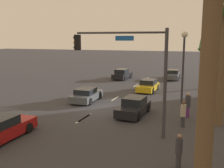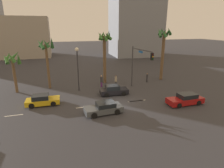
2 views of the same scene
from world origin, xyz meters
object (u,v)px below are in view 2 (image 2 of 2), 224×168
Objects in this scene: traffic_signal at (138,61)px; car_5 at (185,99)px; building_0 at (25,37)px; car_3 at (114,90)px; palm_tree_1 at (105,46)px; streetlamp at (77,61)px; pedestrian_2 at (101,81)px; car_1 at (104,108)px; palm_tree_2 at (163,44)px; palm_tree_0 at (46,51)px; building_2 at (136,8)px; palm_tree_3 at (13,62)px; pedestrian_0 at (147,78)px; pedestrian_1 at (116,80)px; car_4 at (42,100)px.

car_5 is at bearing -63.90° from traffic_signal.
car_5 is at bearing -64.02° from building_0.
car_3 is 8.40m from palm_tree_1.
pedestrian_2 is (3.73, 0.79, -3.52)m from streetlamp.
car_1 is 9.62m from pedestrian_2.
traffic_signal is at bearing -64.00° from building_0.
palm_tree_2 reaches higher than car_1.
palm_tree_0 reaches higher than traffic_signal.
car_3 is at bearing -115.40° from building_2.
traffic_signal is at bearing -12.88° from palm_tree_3.
building_2 is (14.19, 34.33, 10.92)m from traffic_signal.
pedestrian_0 is (3.23, 3.14, -3.55)m from traffic_signal.
car_1 is 10.27m from pedestrian_1.
palm_tree_2 is at bearing 38.17° from car_1.
car_1 is 0.66× the size of streetlamp.
pedestrian_0 is at bearing -5.17° from palm_tree_0.
car_3 is 8.54m from pedestrian_0.
car_4 is at bearing -156.43° from pedestrian_1.
car_3 is 9.61m from car_4.
car_5 is 20.79m from palm_tree_0.
car_5 is at bearing -49.55° from pedestrian_2.
palm_tree_2 is at bearing 16.99° from car_4.
traffic_signal reaches higher than car_1.
traffic_signal is at bearing 42.94° from car_1.
traffic_signal is 1.05× the size of palm_tree_3.
pedestrian_2 is 12.86m from palm_tree_2.
pedestrian_1 is (4.36, 9.29, 0.33)m from car_1.
pedestrian_2 is at bearing 29.65° from car_4.
car_1 is 0.46× the size of palm_tree_2.
building_0 reaches higher than streetlamp.
pedestrian_0 is 0.85× the size of pedestrian_2.
palm_tree_1 reaches higher than car_5.
palm_tree_1 is 14.01m from palm_tree_3.
car_4 is 8.26m from palm_tree_3.
building_0 reaches higher than palm_tree_0.
car_4 is 8.55m from palm_tree_0.
pedestrian_1 is at bearing -61.83° from palm_tree_1.
traffic_signal is 0.81× the size of palm_tree_0.
pedestrian_2 is at bearing -118.71° from palm_tree_1.
building_0 reaches higher than pedestrian_2.
pedestrian_0 is at bearing 4.87° from streetlamp.
building_0 is (-24.30, 49.29, 5.58)m from car_5.
traffic_signal is 0.21× the size of building_2.
palm_tree_1 is at bearing 127.11° from traffic_signal.
traffic_signal is (6.98, 6.49, 3.81)m from car_1.
pedestrian_1 is at bearing -2.77° from pedestrian_2.
building_2 reaches higher than palm_tree_0.
car_1 is 8.09m from car_4.
building_2 reaches higher than palm_tree_2.
building_2 reaches higher than pedestrian_0.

